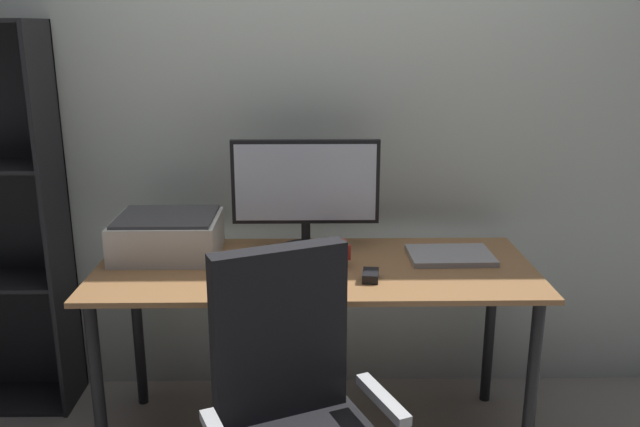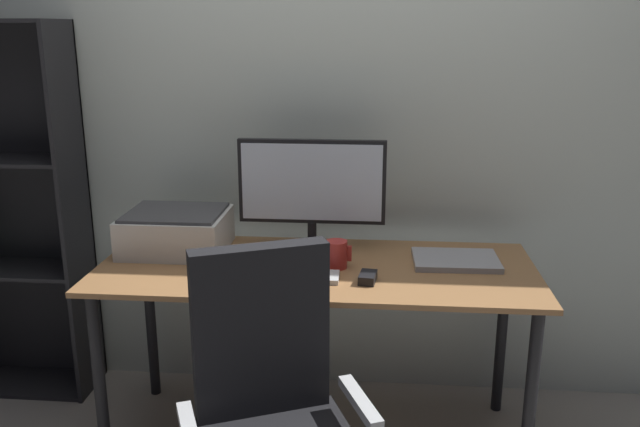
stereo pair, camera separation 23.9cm
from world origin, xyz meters
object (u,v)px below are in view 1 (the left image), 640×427
(monitor, at_px, (306,188))
(keyboard, at_px, (301,277))
(mouse, at_px, (371,276))
(desk, at_px, (315,287))
(printer, at_px, (168,235))
(laptop, at_px, (450,255))
(coffee_mug, at_px, (336,254))

(monitor, bearing_deg, keyboard, -92.77)
(keyboard, relative_size, mouse, 3.02)
(keyboard, height_order, mouse, mouse)
(keyboard, bearing_deg, mouse, -2.30)
(desk, distance_m, printer, 0.61)
(laptop, xyz_separation_m, printer, (-1.10, 0.06, 0.07))
(laptop, bearing_deg, desk, -172.58)
(monitor, distance_m, mouse, 0.48)
(mouse, distance_m, printer, 0.82)
(mouse, height_order, laptop, mouse)
(monitor, height_order, keyboard, monitor)
(printer, bearing_deg, mouse, -20.12)
(monitor, bearing_deg, printer, -173.89)
(monitor, bearing_deg, coffee_mug, -61.17)
(desk, bearing_deg, mouse, -36.58)
(coffee_mug, height_order, laptop, coffee_mug)
(monitor, height_order, coffee_mug, monitor)
(monitor, relative_size, mouse, 6.06)
(desk, height_order, mouse, mouse)
(desk, xyz_separation_m, monitor, (-0.03, 0.19, 0.34))
(monitor, distance_m, laptop, 0.62)
(desk, bearing_deg, coffee_mug, -7.18)
(desk, xyz_separation_m, coffee_mug, (0.08, -0.01, 0.14))
(desk, bearing_deg, monitor, 100.13)
(mouse, distance_m, laptop, 0.40)
(monitor, relative_size, coffee_mug, 5.64)
(monitor, bearing_deg, desk, -79.87)
(laptop, height_order, printer, printer)
(mouse, xyz_separation_m, coffee_mug, (-0.12, 0.14, 0.04))
(coffee_mug, bearing_deg, printer, 167.33)
(laptop, bearing_deg, keyboard, -160.55)
(monitor, distance_m, coffee_mug, 0.31)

